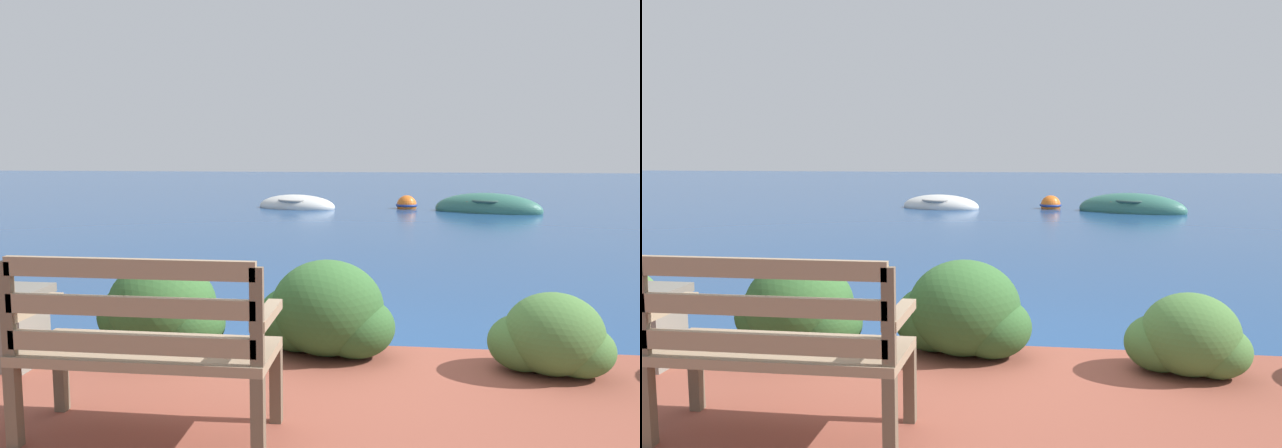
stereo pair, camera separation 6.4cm
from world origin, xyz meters
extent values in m
plane|color=navy|center=(0.00, 0.00, 0.00)|extent=(80.00, 80.00, 0.00)
cube|color=brown|center=(-1.38, -1.34, 0.42)|extent=(0.06, 0.06, 0.40)
cube|color=brown|center=(-0.19, -1.34, 0.42)|extent=(0.06, 0.06, 0.40)
cube|color=brown|center=(-1.38, -1.76, 0.42)|extent=(0.06, 0.06, 0.40)
cube|color=brown|center=(-0.19, -1.76, 0.42)|extent=(0.06, 0.06, 0.40)
cube|color=#8C755B|center=(-0.78, -1.55, 0.65)|extent=(1.25, 0.48, 0.05)
cube|color=#8C755B|center=(-0.78, -1.76, 0.75)|extent=(1.18, 0.04, 0.09)
cube|color=#8C755B|center=(-0.78, -1.76, 0.93)|extent=(1.18, 0.04, 0.09)
cube|color=#8C755B|center=(-0.78, -1.76, 1.10)|extent=(1.18, 0.04, 0.09)
cube|color=brown|center=(-1.38, -1.76, 0.90)|extent=(0.06, 0.04, 0.45)
cube|color=brown|center=(-0.19, -1.76, 0.90)|extent=(0.06, 0.04, 0.45)
cube|color=#8C755B|center=(-1.38, -1.55, 0.85)|extent=(0.07, 0.43, 0.05)
cube|color=#8C755B|center=(-0.19, -1.55, 0.85)|extent=(0.07, 0.43, 0.05)
ellipsoid|color=#2D5628|center=(-1.21, -0.29, 0.54)|extent=(0.76, 0.69, 0.65)
ellipsoid|color=#2D5628|center=(-1.42, -0.23, 0.45)|extent=(0.57, 0.51, 0.46)
ellipsoid|color=#2D5628|center=(-1.02, -0.33, 0.43)|extent=(0.53, 0.48, 0.42)
ellipsoid|color=#2D5628|center=(-0.05, -0.24, 0.55)|extent=(0.78, 0.70, 0.66)
ellipsoid|color=#2D5628|center=(-0.26, -0.18, 0.45)|extent=(0.58, 0.52, 0.47)
ellipsoid|color=#2D5628|center=(0.15, -0.28, 0.43)|extent=(0.54, 0.49, 0.43)
ellipsoid|color=#426B33|center=(1.41, -0.44, 0.48)|extent=(0.61, 0.55, 0.52)
ellipsoid|color=#426B33|center=(1.24, -0.40, 0.40)|extent=(0.46, 0.41, 0.37)
ellipsoid|color=#426B33|center=(1.56, -0.47, 0.39)|extent=(0.43, 0.39, 0.34)
ellipsoid|color=#336B5B|center=(2.76, 12.17, 0.07)|extent=(2.95, 1.86, 0.87)
torus|color=#304F46|center=(2.76, 12.17, 0.30)|extent=(1.33, 1.33, 0.07)
cube|color=#846647|center=(2.37, 12.31, 0.27)|extent=(0.38, 0.82, 0.04)
cube|color=#846647|center=(3.09, 12.06, 0.27)|extent=(0.38, 0.82, 0.04)
ellipsoid|color=silver|center=(-2.35, 12.63, 0.05)|extent=(2.44, 1.62, 0.66)
torus|color=gray|center=(-2.35, 12.63, 0.23)|extent=(1.35, 1.35, 0.07)
cube|color=#846647|center=(-2.03, 12.55, 0.20)|extent=(0.34, 0.88, 0.04)
cube|color=#846647|center=(-2.62, 12.70, 0.20)|extent=(0.34, 0.88, 0.04)
sphere|color=orange|center=(0.68, 12.88, 0.10)|extent=(0.55, 0.55, 0.55)
torus|color=navy|center=(0.68, 12.88, 0.10)|extent=(0.60, 0.60, 0.07)
camera|label=1|loc=(0.42, -4.40, 1.63)|focal=35.00mm
camera|label=2|loc=(0.48, -4.39, 1.63)|focal=35.00mm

